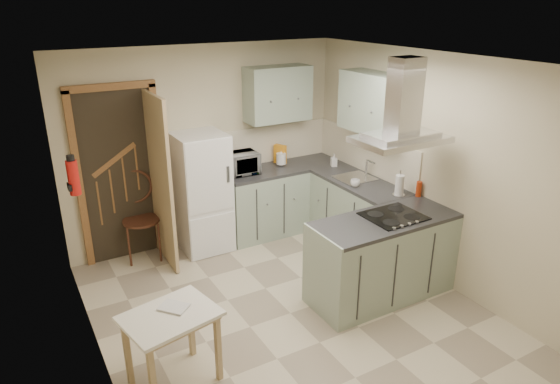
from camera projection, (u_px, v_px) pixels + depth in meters
floor at (290, 313)px, 5.09m from camera, size 4.20×4.20×0.00m
ceiling at (293, 62)px, 4.18m from camera, size 4.20×4.20×0.00m
back_wall at (206, 146)px, 6.33m from camera, size 3.60×0.00×3.60m
left_wall at (89, 244)px, 3.80m from camera, size 0.00×4.20×4.20m
right_wall at (432, 169)px, 5.47m from camera, size 0.00×4.20×4.20m
doorway at (121, 176)px, 5.87m from camera, size 1.10×0.12×2.10m
fridge at (202, 193)px, 6.18m from camera, size 0.60×0.60×1.50m
counter_back at (264, 202)px, 6.68m from camera, size 1.08×0.60×0.90m
counter_right at (345, 207)px, 6.53m from camera, size 0.60×1.95×0.90m
splashback at (273, 143)px, 6.80m from camera, size 1.68×0.02×0.50m
wall_cabinet_back at (278, 94)px, 6.41m from camera, size 0.85×0.35×0.70m
wall_cabinet_right at (373, 103)px, 5.86m from camera, size 0.35×0.90×0.70m
peninsula at (383, 257)px, 5.25m from camera, size 1.55×0.65×0.90m
hob at (394, 216)px, 5.13m from camera, size 0.58×0.50×0.01m
extractor_hood at (400, 139)px, 4.84m from camera, size 0.90×0.55×0.10m
sink at (355, 178)px, 6.22m from camera, size 0.45×0.40×0.01m
fire_extinguisher at (73, 178)px, 4.46m from camera, size 0.10×0.10×0.32m
drop_leaf_table at (173, 349)px, 4.06m from camera, size 0.81×0.67×0.67m
bentwood_chair at (141, 220)px, 6.02m from camera, size 0.51×0.51×0.99m
microwave at (238, 164)px, 6.34m from camera, size 0.50×0.35×0.27m
kettle at (281, 159)px, 6.67m from camera, size 0.15×0.15×0.19m
cereal_box at (280, 154)px, 6.75m from camera, size 0.13×0.18×0.26m
soap_bottle at (334, 160)px, 6.65m from camera, size 0.10×0.10×0.17m
paper_towel at (399, 185)px, 5.65m from camera, size 0.13×0.13×0.25m
cup at (355, 183)px, 5.94m from camera, size 0.14×0.14×0.09m
red_bottle at (419, 189)px, 5.63m from camera, size 0.07×0.07×0.18m
book at (168, 308)px, 3.93m from camera, size 0.27×0.28×0.10m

